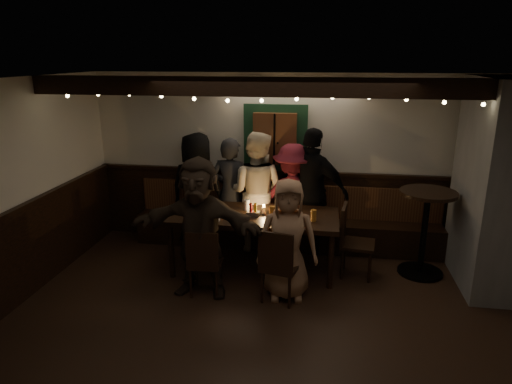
% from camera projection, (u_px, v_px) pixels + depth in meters
% --- Properties ---
extents(room, '(6.02, 5.01, 2.62)m').
position_uv_depth(room, '(364.00, 199.00, 5.82)').
color(room, black).
rests_on(room, ground).
extents(dining_table, '(2.24, 0.96, 0.97)m').
position_uv_depth(dining_table, '(254.00, 219.00, 6.11)').
color(dining_table, black).
rests_on(dining_table, ground).
extents(chair_near_left, '(0.41, 0.41, 0.86)m').
position_uv_depth(chair_near_left, '(204.00, 259.00, 5.48)').
color(chair_near_left, black).
rests_on(chair_near_left, ground).
extents(chair_near_right, '(0.50, 0.50, 0.93)m').
position_uv_depth(chair_near_right, '(278.00, 262.00, 5.31)').
color(chair_near_right, black).
rests_on(chair_near_right, ground).
extents(chair_end, '(0.49, 0.49, 0.96)m').
position_uv_depth(chair_end, '(351.00, 237.00, 6.01)').
color(chair_end, black).
rests_on(chair_end, ground).
extents(high_top, '(0.73, 0.73, 1.16)m').
position_uv_depth(high_top, '(425.00, 222.00, 5.98)').
color(high_top, black).
rests_on(high_top, ground).
extents(person_a, '(0.91, 0.65, 1.75)m').
position_uv_depth(person_a, '(197.00, 190.00, 6.94)').
color(person_a, black).
rests_on(person_a, ground).
extents(person_b, '(0.68, 0.51, 1.69)m').
position_uv_depth(person_b, '(231.00, 193.00, 6.85)').
color(person_b, '#242428').
rests_on(person_b, ground).
extents(person_c, '(0.99, 0.84, 1.79)m').
position_uv_depth(person_c, '(256.00, 192.00, 6.75)').
color(person_c, beige).
rests_on(person_c, ground).
extents(person_d, '(1.09, 0.68, 1.62)m').
position_uv_depth(person_d, '(292.00, 198.00, 6.75)').
color(person_d, maroon).
rests_on(person_d, ground).
extents(person_e, '(1.18, 0.82, 1.87)m').
position_uv_depth(person_e, '(312.00, 192.00, 6.61)').
color(person_e, black).
rests_on(person_e, ground).
extents(person_f, '(1.62, 0.59, 1.72)m').
position_uv_depth(person_f, '(199.00, 227.00, 5.45)').
color(person_f, black).
rests_on(person_f, ground).
extents(person_g, '(0.78, 0.56, 1.48)m').
position_uv_depth(person_g, '(287.00, 240.00, 5.40)').
color(person_g, '#A87958').
rests_on(person_g, ground).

